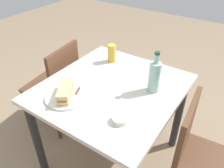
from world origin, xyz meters
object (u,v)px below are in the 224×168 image
(baguette_sandwich_near, at_px, (65,92))
(water_bottle, at_px, (154,76))
(dining_table, at_px, (112,100))
(olive_bowl, at_px, (120,119))
(beer_glass, at_px, (112,53))
(plate_near, at_px, (66,97))
(chair_near, at_px, (58,83))
(knife_near, at_px, (76,95))
(chair_far, at_px, (198,155))

(baguette_sandwich_near, xyz_separation_m, water_bottle, (-0.38, 0.42, 0.06))
(dining_table, distance_m, olive_bowl, 0.36)
(dining_table, relative_size, water_bottle, 3.38)
(baguette_sandwich_near, distance_m, beer_glass, 0.56)
(plate_near, height_order, water_bottle, water_bottle)
(olive_bowl, bearing_deg, plate_near, -88.23)
(dining_table, height_order, olive_bowl, olive_bowl)
(chair_near, distance_m, plate_near, 0.63)
(beer_glass, bearing_deg, baguette_sandwich_near, 3.06)
(water_bottle, bearing_deg, beer_glass, -111.67)
(baguette_sandwich_near, bearing_deg, dining_table, 147.34)
(chair_near, distance_m, knife_near, 0.65)
(dining_table, height_order, chair_near, chair_near)
(plate_near, relative_size, olive_bowl, 2.94)
(baguette_sandwich_near, bearing_deg, water_bottle, 132.32)
(chair_near, xyz_separation_m, olive_bowl, (0.32, 0.86, 0.27))
(beer_glass, bearing_deg, chair_near, -63.01)
(chair_near, bearing_deg, olive_bowl, 69.41)
(plate_near, height_order, olive_bowl, olive_bowl)
(knife_near, bearing_deg, baguette_sandwich_near, -46.49)
(knife_near, bearing_deg, chair_far, 105.79)
(olive_bowl, bearing_deg, dining_table, -138.61)
(baguette_sandwich_near, relative_size, olive_bowl, 2.32)
(baguette_sandwich_near, bearing_deg, knife_near, 133.51)
(plate_near, bearing_deg, baguette_sandwich_near, 0.00)
(chair_far, xyz_separation_m, plate_near, (0.26, -0.80, 0.26))
(plate_near, height_order, beer_glass, beer_glass)
(chair_far, xyz_separation_m, beer_glass, (-0.30, -0.83, 0.33))
(dining_table, bearing_deg, chair_far, 89.30)
(water_bottle, height_order, olive_bowl, water_bottle)
(chair_near, relative_size, beer_glass, 5.96)
(plate_near, xyz_separation_m, knife_near, (-0.04, 0.04, 0.01))
(baguette_sandwich_near, height_order, knife_near, baguette_sandwich_near)
(knife_near, relative_size, beer_glass, 1.21)
(knife_near, bearing_deg, water_bottle, 132.17)
(water_bottle, bearing_deg, dining_table, -65.16)
(dining_table, relative_size, chair_near, 1.12)
(dining_table, bearing_deg, chair_near, -96.25)
(chair_near, xyz_separation_m, plate_near, (0.33, 0.46, 0.26))
(chair_near, bearing_deg, chair_far, 86.52)
(chair_far, relative_size, plate_near, 3.24)
(water_bottle, bearing_deg, knife_near, -47.83)
(dining_table, height_order, knife_near, knife_near)
(chair_far, xyz_separation_m, olive_bowl, (0.24, -0.41, 0.27))
(dining_table, bearing_deg, beer_glass, -145.58)
(baguette_sandwich_near, bearing_deg, olive_bowl, 91.77)
(chair_far, distance_m, water_bottle, 0.55)
(dining_table, relative_size, knife_near, 5.53)
(water_bottle, bearing_deg, plate_near, -47.68)
(dining_table, distance_m, chair_near, 0.65)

